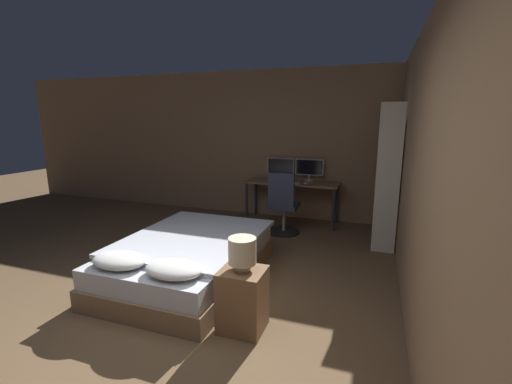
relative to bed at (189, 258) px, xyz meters
The scene contains 13 objects.
ground_plane 1.39m from the bed, 75.43° to the right, with size 20.00×20.00×0.00m, color brown.
wall_back 3.14m from the bed, 83.25° to the left, with size 12.00×0.06×2.70m.
wall_side_right 2.59m from the bed, ahead, with size 0.06×12.00×2.70m.
bed is the anchor object (origin of this frame).
nightstand 1.19m from the bed, 36.88° to the right, with size 0.38×0.36×0.56m.
bedside_lamp 1.28m from the bed, 36.88° to the right, with size 0.24×0.24×0.29m.
desk 2.65m from the bed, 76.86° to the left, with size 1.63×0.59×0.74m.
monitor_left 2.86m from the bed, 83.09° to the left, with size 0.50×0.16×0.39m.
monitor_right 2.97m from the bed, 72.60° to the left, with size 0.50×0.16×0.39m.
keyboard 2.49m from the bed, 75.85° to the left, with size 0.37×0.13×0.02m.
computer_mouse 2.57m from the bed, 69.75° to the left, with size 0.07×0.05×0.04m.
office_chair 1.99m from the bed, 71.83° to the left, with size 0.52×0.52×1.02m.
bookshelf 3.00m from the bed, 42.03° to the left, with size 0.31×0.89×2.04m.
Camera 1 is at (1.62, -1.91, 1.83)m, focal length 24.00 mm.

